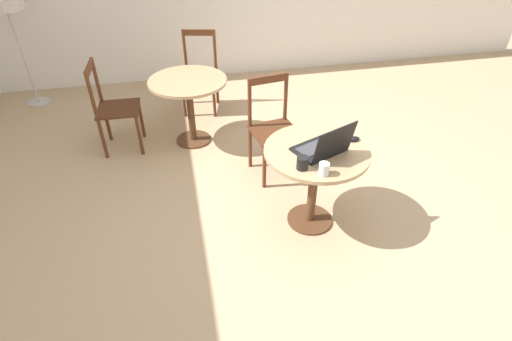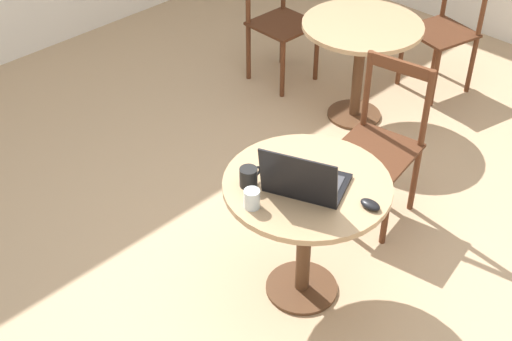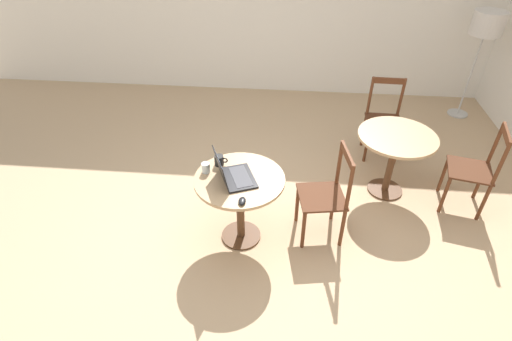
{
  "view_description": "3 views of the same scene",
  "coord_description": "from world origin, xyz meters",
  "px_view_note": "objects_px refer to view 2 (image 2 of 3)",
  "views": [
    {
      "loc": [
        -2.44,
        0.87,
        2.34
      ],
      "look_at": [
        -0.2,
        0.39,
        0.67
      ],
      "focal_mm": 28.0,
      "sensor_mm": 36.0,
      "label": 1
    },
    {
      "loc": [
        -2.11,
        -1.76,
        2.78
      ],
      "look_at": [
        -0.16,
        0.17,
        0.67
      ],
      "focal_mm": 50.0,
      "sensor_mm": 36.0,
      "label": 2
    },
    {
      "loc": [
        0.3,
        -2.81,
        2.84
      ],
      "look_at": [
        0.02,
        0.18,
        0.6
      ],
      "focal_mm": 28.0,
      "sensor_mm": 36.0,
      "label": 3
    }
  ],
  "objects_px": {
    "cafe_table_mid": "(361,43)",
    "drinking_glass": "(252,199)",
    "cafe_table_near": "(306,206)",
    "chair_mid_right": "(446,30)",
    "mouse": "(370,205)",
    "chair_near_right": "(380,146)",
    "mug": "(249,177)",
    "chair_mid_back": "(279,21)",
    "laptop": "(305,181)"
  },
  "relations": [
    {
      "from": "chair_near_right",
      "to": "cafe_table_mid",
      "type": "bearing_deg",
      "value": 44.61
    },
    {
      "from": "chair_mid_right",
      "to": "mug",
      "type": "bearing_deg",
      "value": -168.92
    },
    {
      "from": "chair_mid_right",
      "to": "laptop",
      "type": "height_order",
      "value": "laptop"
    },
    {
      "from": "cafe_table_near",
      "to": "cafe_table_mid",
      "type": "height_order",
      "value": "same"
    },
    {
      "from": "chair_mid_right",
      "to": "mouse",
      "type": "relative_size",
      "value": 9.39
    },
    {
      "from": "mouse",
      "to": "mug",
      "type": "bearing_deg",
      "value": 118.25
    },
    {
      "from": "cafe_table_near",
      "to": "laptop",
      "type": "xyz_separation_m",
      "value": [
        -0.05,
        -0.03,
        0.2
      ]
    },
    {
      "from": "laptop",
      "to": "mouse",
      "type": "distance_m",
      "value": 0.31
    },
    {
      "from": "mouse",
      "to": "chair_near_right",
      "type": "bearing_deg",
      "value": 31.92
    },
    {
      "from": "cafe_table_near",
      "to": "drinking_glass",
      "type": "distance_m",
      "value": 0.36
    },
    {
      "from": "cafe_table_near",
      "to": "chair_mid_right",
      "type": "height_order",
      "value": "chair_mid_right"
    },
    {
      "from": "cafe_table_mid",
      "to": "chair_near_right",
      "type": "xyz_separation_m",
      "value": [
        -0.73,
        -0.72,
        -0.11
      ]
    },
    {
      "from": "cafe_table_near",
      "to": "cafe_table_mid",
      "type": "xyz_separation_m",
      "value": [
        1.51,
        0.85,
        0.0
      ]
    },
    {
      "from": "mug",
      "to": "chair_mid_right",
      "type": "bearing_deg",
      "value": 11.08
    },
    {
      "from": "cafe_table_near",
      "to": "cafe_table_mid",
      "type": "distance_m",
      "value": 1.73
    },
    {
      "from": "chair_near_right",
      "to": "mug",
      "type": "height_order",
      "value": "chair_near_right"
    },
    {
      "from": "chair_mid_back",
      "to": "mug",
      "type": "height_order",
      "value": "chair_mid_back"
    },
    {
      "from": "cafe_table_mid",
      "to": "mouse",
      "type": "xyz_separation_m",
      "value": [
        -1.45,
        -1.16,
        0.16
      ]
    },
    {
      "from": "chair_mid_right",
      "to": "mouse",
      "type": "bearing_deg",
      "value": -156.05
    },
    {
      "from": "mouse",
      "to": "mug",
      "type": "distance_m",
      "value": 0.57
    },
    {
      "from": "drinking_glass",
      "to": "mug",
      "type": "bearing_deg",
      "value": 50.08
    },
    {
      "from": "mug",
      "to": "drinking_glass",
      "type": "xyz_separation_m",
      "value": [
        -0.1,
        -0.12,
        -0.0
      ]
    },
    {
      "from": "cafe_table_near",
      "to": "mouse",
      "type": "xyz_separation_m",
      "value": [
        0.06,
        -0.32,
        0.16
      ]
    },
    {
      "from": "chair_mid_right",
      "to": "mug",
      "type": "distance_m",
      "value": 2.54
    },
    {
      "from": "chair_near_right",
      "to": "chair_mid_back",
      "type": "height_order",
      "value": "same"
    },
    {
      "from": "chair_near_right",
      "to": "chair_mid_right",
      "type": "relative_size",
      "value": 1.0
    },
    {
      "from": "chair_near_right",
      "to": "drinking_glass",
      "type": "height_order",
      "value": "chair_near_right"
    },
    {
      "from": "cafe_table_near",
      "to": "chair_near_right",
      "type": "bearing_deg",
      "value": 9.57
    },
    {
      "from": "chair_mid_back",
      "to": "mouse",
      "type": "height_order",
      "value": "chair_mid_back"
    },
    {
      "from": "cafe_table_mid",
      "to": "chair_near_right",
      "type": "bearing_deg",
      "value": -135.39
    },
    {
      "from": "cafe_table_mid",
      "to": "chair_mid_back",
      "type": "xyz_separation_m",
      "value": [
        0.02,
        0.77,
        -0.11
      ]
    },
    {
      "from": "drinking_glass",
      "to": "laptop",
      "type": "bearing_deg",
      "value": -19.06
    },
    {
      "from": "chair_mid_back",
      "to": "mouse",
      "type": "distance_m",
      "value": 2.44
    },
    {
      "from": "chair_mid_right",
      "to": "chair_mid_back",
      "type": "relative_size",
      "value": 1.0
    },
    {
      "from": "chair_near_right",
      "to": "chair_mid_back",
      "type": "distance_m",
      "value": 1.66
    },
    {
      "from": "cafe_table_near",
      "to": "mouse",
      "type": "relative_size",
      "value": 7.98
    },
    {
      "from": "chair_near_right",
      "to": "mouse",
      "type": "height_order",
      "value": "chair_near_right"
    },
    {
      "from": "cafe_table_mid",
      "to": "mouse",
      "type": "bearing_deg",
      "value": -141.15
    },
    {
      "from": "cafe_table_mid",
      "to": "drinking_glass",
      "type": "height_order",
      "value": "drinking_glass"
    },
    {
      "from": "cafe_table_mid",
      "to": "chair_mid_right",
      "type": "height_order",
      "value": "chair_mid_right"
    },
    {
      "from": "cafe_table_mid",
      "to": "mug",
      "type": "bearing_deg",
      "value": -158.72
    },
    {
      "from": "cafe_table_mid",
      "to": "chair_mid_back",
      "type": "distance_m",
      "value": 0.78
    },
    {
      "from": "laptop",
      "to": "drinking_glass",
      "type": "relative_size",
      "value": 4.89
    },
    {
      "from": "chair_mid_right",
      "to": "laptop",
      "type": "xyz_separation_m",
      "value": [
        -2.33,
        -0.69,
        0.31
      ]
    },
    {
      "from": "chair_mid_back",
      "to": "cafe_table_mid",
      "type": "bearing_deg",
      "value": -91.76
    },
    {
      "from": "chair_near_right",
      "to": "chair_mid_right",
      "type": "bearing_deg",
      "value": 19.7
    },
    {
      "from": "cafe_table_mid",
      "to": "drinking_glass",
      "type": "bearing_deg",
      "value": -156.52
    },
    {
      "from": "cafe_table_near",
      "to": "chair_mid_right",
      "type": "bearing_deg",
      "value": 16.33
    },
    {
      "from": "cafe_table_near",
      "to": "laptop",
      "type": "bearing_deg",
      "value": -152.93
    },
    {
      "from": "chair_mid_back",
      "to": "laptop",
      "type": "height_order",
      "value": "laptop"
    }
  ]
}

